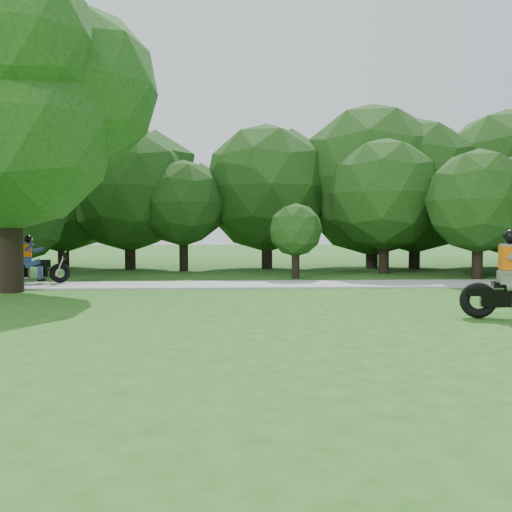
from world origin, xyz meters
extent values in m
plane|color=#245317|center=(0.00, 0.00, 0.00)|extent=(100.00, 100.00, 0.00)
cube|color=#A5A5A0|center=(0.00, 8.00, 0.03)|extent=(60.00, 2.20, 0.06)
cylinder|color=black|center=(-11.73, 16.30, 0.90)|extent=(0.51, 0.51, 1.80)
sphere|color=#173911|center=(-11.73, 16.30, 3.83)|extent=(6.25, 6.25, 6.25)
cylinder|color=black|center=(-14.87, 17.21, 0.90)|extent=(0.49, 0.49, 1.80)
sphere|color=#173911|center=(-14.87, 17.21, 3.67)|extent=(5.74, 5.74, 5.74)
cylinder|color=black|center=(8.97, 15.28, 0.90)|extent=(0.54, 0.54, 1.80)
sphere|color=#173911|center=(8.97, 15.28, 4.01)|extent=(6.79, 6.79, 6.79)
cylinder|color=black|center=(-11.78, 11.04, 0.60)|extent=(0.36, 0.36, 1.20)
sphere|color=#173911|center=(-11.78, 11.04, 2.24)|extent=(3.20, 3.20, 3.20)
cylinder|color=black|center=(5.22, 9.93, 0.82)|extent=(0.39, 0.39, 1.64)
sphere|color=#173911|center=(5.22, 9.93, 2.90)|extent=(3.88, 3.88, 3.88)
cylinder|color=black|center=(-8.48, 15.36, 0.90)|extent=(0.49, 0.49, 1.80)
sphere|color=#173911|center=(-8.48, 15.36, 3.66)|extent=(5.72, 5.72, 5.72)
cylinder|color=black|center=(-5.98, 14.34, 0.87)|extent=(0.39, 0.39, 1.74)
sphere|color=#173911|center=(-5.98, 14.34, 2.97)|extent=(3.78, 3.78, 3.78)
cylinder|color=black|center=(2.69, 15.50, 0.90)|extent=(0.55, 0.55, 1.80)
sphere|color=#173911|center=(2.69, 15.50, 4.09)|extent=(7.05, 7.05, 7.05)
cylinder|color=black|center=(-1.51, 10.49, 0.59)|extent=(0.30, 0.30, 1.17)
sphere|color=#173911|center=(-1.51, 10.49, 1.82)|extent=(2.00, 2.00, 2.00)
cylinder|color=black|center=(4.58, 15.11, 0.90)|extent=(0.51, 0.51, 1.80)
sphere|color=#173911|center=(4.58, 15.11, 3.81)|extent=(6.19, 6.19, 6.19)
cylinder|color=black|center=(2.44, 12.60, 0.89)|extent=(0.43, 0.43, 1.77)
sphere|color=#173911|center=(2.44, 12.60, 3.29)|extent=(4.67, 4.67, 4.67)
cylinder|color=black|center=(-2.24, 15.34, 0.90)|extent=(0.49, 0.49, 1.80)
sphere|color=#173911|center=(-2.24, 15.34, 3.70)|extent=(5.86, 5.86, 5.86)
cylinder|color=black|center=(-10.50, 6.50, 2.10)|extent=(0.68, 0.68, 4.20)
sphere|color=#204B15|center=(-10.50, 6.50, 5.00)|extent=(6.40, 6.40, 6.40)
sphere|color=#204B15|center=(-8.74, 7.30, 6.20)|extent=(5.12, 5.12, 5.12)
sphere|color=#204B15|center=(-10.50, 6.50, 8.20)|extent=(3.52, 3.52, 3.52)
torus|color=black|center=(1.25, 1.04, 0.39)|extent=(0.80, 0.41, 0.77)
cube|color=black|center=(1.79, 0.90, 0.73)|extent=(0.64, 0.49, 0.11)
cube|color=#515545|center=(1.79, 0.90, 0.88)|extent=(0.43, 0.49, 0.26)
cube|color=#515545|center=(1.81, 0.90, 1.28)|extent=(0.39, 0.52, 0.62)
cube|color=#FC5D05|center=(1.81, 0.90, 1.30)|extent=(0.44, 0.57, 0.49)
sphere|color=black|center=(1.85, 0.89, 1.74)|extent=(0.31, 0.31, 0.31)
torus|color=black|center=(-11.11, 8.21, 0.39)|extent=(0.69, 0.36, 0.66)
torus|color=black|center=(-9.70, 8.62, 0.39)|extent=(0.69, 0.36, 0.66)
cube|color=black|center=(-10.57, 8.37, 0.44)|extent=(1.08, 0.51, 0.30)
cube|color=silver|center=(-10.43, 8.41, 0.44)|extent=(0.53, 0.43, 0.38)
cube|color=black|center=(-10.20, 8.47, 0.72)|extent=(0.55, 0.41, 0.25)
cube|color=black|center=(-10.68, 8.33, 0.68)|extent=(0.56, 0.43, 0.09)
cylinder|color=silver|center=(-9.66, 8.63, 0.72)|extent=(0.37, 0.14, 0.85)
cylinder|color=silver|center=(-9.51, 8.67, 1.13)|extent=(0.20, 0.59, 0.03)
cube|color=black|center=(-11.01, 8.03, 0.44)|extent=(0.41, 0.22, 0.32)
cube|color=black|center=(-11.12, 8.43, 0.44)|extent=(0.41, 0.22, 0.32)
cube|color=navy|center=(-10.68, 8.33, 0.82)|extent=(0.37, 0.42, 0.23)
cube|color=navy|center=(-10.67, 8.34, 1.16)|extent=(0.35, 0.45, 0.53)
cube|color=#FC5D05|center=(-10.67, 8.34, 1.18)|extent=(0.38, 0.49, 0.42)
sphere|color=black|center=(-10.64, 8.35, 1.56)|extent=(0.27, 0.27, 0.27)
camera|label=1|loc=(-4.12, -10.76, 1.96)|focal=40.00mm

